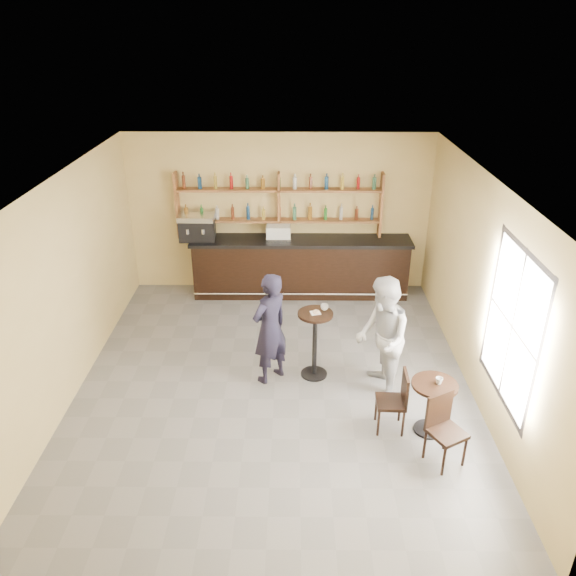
{
  "coord_description": "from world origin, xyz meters",
  "views": [
    {
      "loc": [
        0.27,
        -7.25,
        5.15
      ],
      "look_at": [
        0.2,
        0.8,
        1.25
      ],
      "focal_mm": 35.0,
      "sensor_mm": 36.0,
      "label": 1
    }
  ],
  "objects_px": {
    "bar_counter": "(301,267)",
    "espresso_machine": "(197,227)",
    "pastry_case": "(278,232)",
    "cafe_table": "(432,407)",
    "pedestal_table": "(315,345)",
    "patron_second": "(382,338)",
    "chair_south": "(447,432)",
    "man_main": "(270,328)",
    "chair_west": "(391,401)"
  },
  "relations": [
    {
      "from": "pedestal_table",
      "to": "chair_south",
      "type": "height_order",
      "value": "pedestal_table"
    },
    {
      "from": "chair_south",
      "to": "bar_counter",
      "type": "bearing_deg",
      "value": 80.96
    },
    {
      "from": "chair_west",
      "to": "man_main",
      "type": "bearing_deg",
      "value": -122.94
    },
    {
      "from": "pastry_case",
      "to": "cafe_table",
      "type": "bearing_deg",
      "value": -58.9
    },
    {
      "from": "bar_counter",
      "to": "pedestal_table",
      "type": "xyz_separation_m",
      "value": [
        0.19,
        -2.94,
        -0.03
      ]
    },
    {
      "from": "pastry_case",
      "to": "man_main",
      "type": "height_order",
      "value": "man_main"
    },
    {
      "from": "pedestal_table",
      "to": "man_main",
      "type": "height_order",
      "value": "man_main"
    },
    {
      "from": "chair_west",
      "to": "patron_second",
      "type": "distance_m",
      "value": 0.98
    },
    {
      "from": "bar_counter",
      "to": "espresso_machine",
      "type": "xyz_separation_m",
      "value": [
        -2.04,
        0.0,
        0.84
      ]
    },
    {
      "from": "pastry_case",
      "to": "man_main",
      "type": "bearing_deg",
      "value": -86.98
    },
    {
      "from": "man_main",
      "to": "cafe_table",
      "type": "bearing_deg",
      "value": 106.24
    },
    {
      "from": "pastry_case",
      "to": "chair_west",
      "type": "bearing_deg",
      "value": -64.84
    },
    {
      "from": "bar_counter",
      "to": "chair_south",
      "type": "xyz_separation_m",
      "value": [
        1.78,
        -4.86,
        -0.12
      ]
    },
    {
      "from": "chair_south",
      "to": "patron_second",
      "type": "distance_m",
      "value": 1.69
    },
    {
      "from": "pastry_case",
      "to": "pedestal_table",
      "type": "xyz_separation_m",
      "value": [
        0.63,
        -2.94,
        -0.77
      ]
    },
    {
      "from": "patron_second",
      "to": "chair_west",
      "type": "bearing_deg",
      "value": -0.17
    },
    {
      "from": "pedestal_table",
      "to": "chair_south",
      "type": "distance_m",
      "value": 2.5
    },
    {
      "from": "pedestal_table",
      "to": "patron_second",
      "type": "bearing_deg",
      "value": -24.15
    },
    {
      "from": "pedestal_table",
      "to": "chair_west",
      "type": "bearing_deg",
      "value": -52.17
    },
    {
      "from": "pastry_case",
      "to": "pedestal_table",
      "type": "bearing_deg",
      "value": -73.78
    },
    {
      "from": "espresso_machine",
      "to": "pedestal_table",
      "type": "height_order",
      "value": "espresso_machine"
    },
    {
      "from": "man_main",
      "to": "chair_west",
      "type": "relative_size",
      "value": 2.01
    },
    {
      "from": "cafe_table",
      "to": "chair_south",
      "type": "bearing_deg",
      "value": -85.24
    },
    {
      "from": "bar_counter",
      "to": "cafe_table",
      "type": "height_order",
      "value": "bar_counter"
    },
    {
      "from": "bar_counter",
      "to": "man_main",
      "type": "bearing_deg",
      "value": -99.39
    },
    {
      "from": "bar_counter",
      "to": "espresso_machine",
      "type": "height_order",
      "value": "espresso_machine"
    },
    {
      "from": "chair_west",
      "to": "chair_south",
      "type": "xyz_separation_m",
      "value": [
        0.6,
        -0.65,
        0.02
      ]
    },
    {
      "from": "pastry_case",
      "to": "man_main",
      "type": "xyz_separation_m",
      "value": [
        -0.06,
        -3.04,
        -0.43
      ]
    },
    {
      "from": "pastry_case",
      "to": "pedestal_table",
      "type": "relative_size",
      "value": 0.43
    },
    {
      "from": "man_main",
      "to": "cafe_table",
      "type": "height_order",
      "value": "man_main"
    },
    {
      "from": "bar_counter",
      "to": "chair_west",
      "type": "relative_size",
      "value": 4.86
    },
    {
      "from": "chair_west",
      "to": "bar_counter",
      "type": "bearing_deg",
      "value": -162.33
    },
    {
      "from": "cafe_table",
      "to": "pastry_case",
      "type": "bearing_deg",
      "value": 116.98
    },
    {
      "from": "bar_counter",
      "to": "chair_south",
      "type": "relative_size",
      "value": 4.63
    },
    {
      "from": "cafe_table",
      "to": "man_main",
      "type": "bearing_deg",
      "value": 151.19
    },
    {
      "from": "espresso_machine",
      "to": "pastry_case",
      "type": "xyz_separation_m",
      "value": [
        1.6,
        0.0,
        -0.1
      ]
    },
    {
      "from": "bar_counter",
      "to": "espresso_machine",
      "type": "bearing_deg",
      "value": 180.0
    },
    {
      "from": "chair_south",
      "to": "patron_second",
      "type": "bearing_deg",
      "value": 83.89
    },
    {
      "from": "bar_counter",
      "to": "patron_second",
      "type": "distance_m",
      "value": 3.57
    },
    {
      "from": "chair_west",
      "to": "chair_south",
      "type": "distance_m",
      "value": 0.88
    },
    {
      "from": "pastry_case",
      "to": "patron_second",
      "type": "height_order",
      "value": "patron_second"
    },
    {
      "from": "pedestal_table",
      "to": "patron_second",
      "type": "height_order",
      "value": "patron_second"
    },
    {
      "from": "chair_south",
      "to": "cafe_table",
      "type": "bearing_deg",
      "value": 65.66
    },
    {
      "from": "espresso_machine",
      "to": "patron_second",
      "type": "height_order",
      "value": "patron_second"
    },
    {
      "from": "pastry_case",
      "to": "man_main",
      "type": "distance_m",
      "value": 3.07
    },
    {
      "from": "bar_counter",
      "to": "man_main",
      "type": "relative_size",
      "value": 2.43
    },
    {
      "from": "patron_second",
      "to": "espresso_machine",
      "type": "bearing_deg",
      "value": -139.2
    },
    {
      "from": "pastry_case",
      "to": "patron_second",
      "type": "distance_m",
      "value": 3.74
    },
    {
      "from": "bar_counter",
      "to": "chair_south",
      "type": "height_order",
      "value": "bar_counter"
    },
    {
      "from": "chair_south",
      "to": "patron_second",
      "type": "relative_size",
      "value": 0.5
    }
  ]
}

